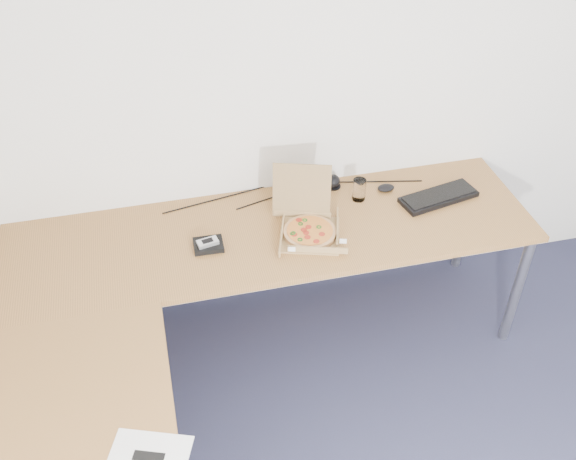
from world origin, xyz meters
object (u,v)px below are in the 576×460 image
object	(u,v)px
pizza_box	(309,227)
keyboard	(438,197)
desk	(218,311)
wallet	(208,245)
drinking_glass	(359,190)

from	to	relation	value
pizza_box	keyboard	distance (m)	0.71
desk	wallet	distance (m)	0.38
pizza_box	desk	bearing A→B (deg)	-125.51
desk	drinking_glass	distance (m)	0.99
drinking_glass	wallet	size ratio (longest dim) A/B	0.85
desk	keyboard	distance (m)	1.28
drinking_glass	wallet	xyz separation A→B (m)	(-0.78, -0.19, -0.05)
drinking_glass	desk	bearing A→B (deg)	-144.54
desk	pizza_box	distance (m)	0.62
keyboard	wallet	distance (m)	1.18
drinking_glass	wallet	distance (m)	0.81
pizza_box	wallet	size ratio (longest dim) A/B	2.39
pizza_box	keyboard	size ratio (longest dim) A/B	0.81
keyboard	drinking_glass	bearing A→B (deg)	154.37
drinking_glass	keyboard	xyz separation A→B (m)	(0.39, -0.09, -0.05)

